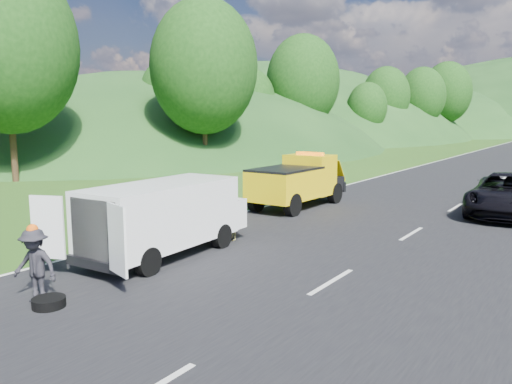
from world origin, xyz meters
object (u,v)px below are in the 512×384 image
Objects in this scene: child at (232,241)px; white_van at (166,215)px; passing_suv at (507,215)px; tow_truck at (298,181)px; woman at (212,231)px; spare_tire at (49,308)px; worker at (37,302)px; suitcase at (166,221)px.

white_van is at bearing -76.96° from child.
tow_truck is at bearing -161.13° from passing_suv.
child is (1.30, -6.40, -1.15)m from tow_truck.
tow_truck is 6.63m from child.
tow_truck is at bearing -26.71° from woman.
woman is 0.26× the size of passing_suv.
woman reaches higher than spare_tire.
worker reaches higher than spare_tire.
spare_tire is at bearing -22.55° from worker.
child is at bearing 75.57° from white_van.
passing_suv is (7.87, 8.95, 0.00)m from woman.
woman is at bearing 103.06° from spare_tire.
passing_suv is at bearing 56.45° from white_van.
tow_truck reaches higher than suitcase.
worker is at bearing 175.54° from spare_tire.
child is at bearing -127.57° from passing_suv.
white_van is at bearing -44.73° from suitcase.
woman reaches higher than child.
tow_truck is 3.44× the size of worker.
woman is at bearing -134.71° from passing_suv.
passing_suv is (6.52, 9.60, 0.00)m from child.
worker is at bearing -66.79° from suitcase.
passing_suv reaches higher than woman.
tow_truck is 0.91× the size of white_van.
woman is 2.32× the size of spare_tire.
tow_truck reaches higher than passing_suv.
tow_truck is 3.51× the size of woman.
child is at bearing -2.10° from suitcase.
child is 6.64m from spare_tire.
worker is at bearing 163.25° from woman.
child is 0.16× the size of passing_suv.
passing_suv is (6.18, 16.23, 0.00)m from spare_tire.
child is 1.84× the size of suitcase.
white_van is 8.94× the size of spare_tire.
tow_truck is 8.13× the size of spare_tire.
worker is (1.14, -13.00, -1.15)m from tow_truck.
child is 11.60m from passing_suv.
child is at bearing -141.77° from woman.
white_van is at bearing 100.90° from spare_tire.
child is 0.60× the size of worker.
tow_truck reaches higher than child.
spare_tire is 17.37m from passing_suv.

